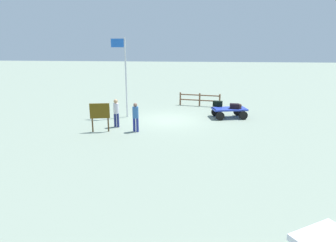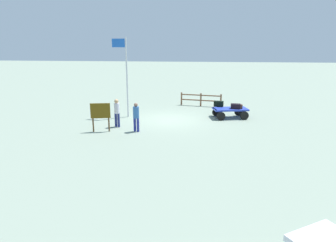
{
  "view_description": "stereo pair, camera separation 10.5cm",
  "coord_description": "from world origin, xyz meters",
  "px_view_note": "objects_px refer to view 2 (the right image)",
  "views": [
    {
      "loc": [
        -1.77,
        18.25,
        4.71
      ],
      "look_at": [
        -0.55,
        6.0,
        1.49
      ],
      "focal_mm": 32.0,
      "sensor_mm": 36.0,
      "label": 1
    },
    {
      "loc": [
        -1.88,
        18.24,
        4.71
      ],
      "look_at": [
        -0.55,
        6.0,
        1.49
      ],
      "focal_mm": 32.0,
      "sensor_mm": 36.0,
      "label": 2
    }
  ],
  "objects_px": {
    "flagpole": "(125,71)",
    "suitcase_grey": "(235,106)",
    "luggage_cart": "(230,111)",
    "suitcase_dark": "(219,104)",
    "suitcase_olive": "(239,106)",
    "worker_lead": "(117,111)",
    "signboard": "(100,113)",
    "worker_trailing": "(136,115)"
  },
  "relations": [
    {
      "from": "luggage_cart",
      "to": "flagpole",
      "type": "bearing_deg",
      "value": 3.21
    },
    {
      "from": "signboard",
      "to": "luggage_cart",
      "type": "bearing_deg",
      "value": -151.94
    },
    {
      "from": "worker_lead",
      "to": "signboard",
      "type": "xyz_separation_m",
      "value": [
        0.62,
        1.02,
        0.11
      ]
    },
    {
      "from": "flagpole",
      "to": "suitcase_grey",
      "type": "bearing_deg",
      "value": -177.55
    },
    {
      "from": "luggage_cart",
      "to": "signboard",
      "type": "relative_size",
      "value": 1.48
    },
    {
      "from": "suitcase_olive",
      "to": "suitcase_dark",
      "type": "relative_size",
      "value": 0.7
    },
    {
      "from": "worker_trailing",
      "to": "flagpole",
      "type": "xyz_separation_m",
      "value": [
        1.35,
        -3.27,
        2.07
      ]
    },
    {
      "from": "worker_trailing",
      "to": "signboard",
      "type": "bearing_deg",
      "value": 6.51
    },
    {
      "from": "suitcase_olive",
      "to": "signboard",
      "type": "height_order",
      "value": "signboard"
    },
    {
      "from": "worker_trailing",
      "to": "suitcase_grey",
      "type": "bearing_deg",
      "value": -147.81
    },
    {
      "from": "suitcase_grey",
      "to": "suitcase_dark",
      "type": "relative_size",
      "value": 0.96
    },
    {
      "from": "luggage_cart",
      "to": "suitcase_olive",
      "type": "relative_size",
      "value": 5.03
    },
    {
      "from": "luggage_cart",
      "to": "suitcase_dark",
      "type": "relative_size",
      "value": 3.54
    },
    {
      "from": "suitcase_olive",
      "to": "flagpole",
      "type": "bearing_deg",
      "value": 2.86
    },
    {
      "from": "worker_lead",
      "to": "worker_trailing",
      "type": "relative_size",
      "value": 1.02
    },
    {
      "from": "worker_trailing",
      "to": "suitcase_olive",
      "type": "bearing_deg",
      "value": -148.26
    },
    {
      "from": "worker_lead",
      "to": "signboard",
      "type": "distance_m",
      "value": 1.2
    },
    {
      "from": "luggage_cart",
      "to": "worker_trailing",
      "type": "height_order",
      "value": "worker_trailing"
    },
    {
      "from": "worker_lead",
      "to": "worker_trailing",
      "type": "bearing_deg",
      "value": 148.11
    },
    {
      "from": "suitcase_dark",
      "to": "suitcase_grey",
      "type": "bearing_deg",
      "value": 150.46
    },
    {
      "from": "suitcase_grey",
      "to": "worker_lead",
      "type": "bearing_deg",
      "value": 21.68
    },
    {
      "from": "suitcase_dark",
      "to": "luggage_cart",
      "type": "bearing_deg",
      "value": 144.03
    },
    {
      "from": "suitcase_olive",
      "to": "suitcase_dark",
      "type": "height_order",
      "value": "suitcase_dark"
    },
    {
      "from": "worker_lead",
      "to": "suitcase_dark",
      "type": "bearing_deg",
      "value": -150.53
    },
    {
      "from": "suitcase_dark",
      "to": "worker_trailing",
      "type": "xyz_separation_m",
      "value": [
        4.65,
        4.16,
        0.09
      ]
    },
    {
      "from": "worker_lead",
      "to": "suitcase_olive",
      "type": "bearing_deg",
      "value": -158.44
    },
    {
      "from": "suitcase_dark",
      "to": "flagpole",
      "type": "height_order",
      "value": "flagpole"
    },
    {
      "from": "luggage_cart",
      "to": "worker_trailing",
      "type": "relative_size",
      "value": 1.47
    },
    {
      "from": "suitcase_grey",
      "to": "signboard",
      "type": "xyz_separation_m",
      "value": [
        7.59,
        3.79,
        0.25
      ]
    },
    {
      "from": "luggage_cart",
      "to": "suitcase_olive",
      "type": "bearing_deg",
      "value": 178.41
    },
    {
      "from": "signboard",
      "to": "worker_trailing",
      "type": "bearing_deg",
      "value": -173.49
    },
    {
      "from": "signboard",
      "to": "flagpole",
      "type": "bearing_deg",
      "value": -99.12
    },
    {
      "from": "suitcase_olive",
      "to": "flagpole",
      "type": "xyz_separation_m",
      "value": [
        7.22,
        0.36,
        2.21
      ]
    },
    {
      "from": "luggage_cart",
      "to": "flagpole",
      "type": "relative_size",
      "value": 0.46
    },
    {
      "from": "suitcase_olive",
      "to": "suitcase_dark",
      "type": "xyz_separation_m",
      "value": [
        1.23,
        -0.52,
        0.05
      ]
    },
    {
      "from": "worker_trailing",
      "to": "luggage_cart",
      "type": "bearing_deg",
      "value": -145.69
    },
    {
      "from": "flagpole",
      "to": "signboard",
      "type": "height_order",
      "value": "flagpole"
    },
    {
      "from": "suitcase_grey",
      "to": "signboard",
      "type": "distance_m",
      "value": 8.48
    },
    {
      "from": "flagpole",
      "to": "signboard",
      "type": "xyz_separation_m",
      "value": [
        0.56,
        3.49,
        -1.94
      ]
    },
    {
      "from": "worker_trailing",
      "to": "flagpole",
      "type": "bearing_deg",
      "value": -67.63
    },
    {
      "from": "luggage_cart",
      "to": "suitcase_olive",
      "type": "height_order",
      "value": "suitcase_olive"
    },
    {
      "from": "suitcase_dark",
      "to": "worker_trailing",
      "type": "distance_m",
      "value": 6.24
    }
  ]
}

